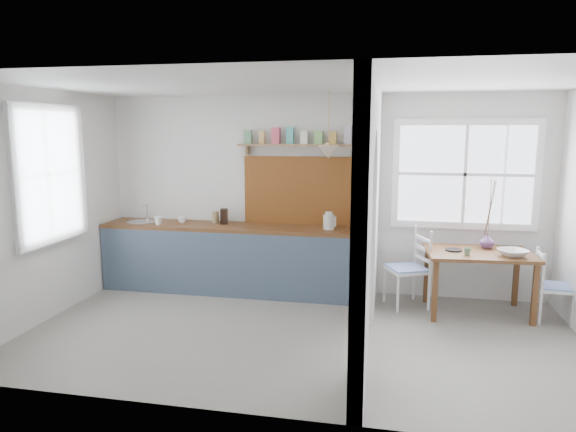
% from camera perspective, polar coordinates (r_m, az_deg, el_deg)
% --- Properties ---
extents(floor, '(5.80, 3.20, 0.01)m').
position_cam_1_polar(floor, '(5.59, 1.23, -13.02)').
color(floor, gray).
rests_on(floor, ground).
extents(ceiling, '(5.80, 3.20, 0.01)m').
position_cam_1_polar(ceiling, '(5.18, 1.33, 14.59)').
color(ceiling, silver).
rests_on(ceiling, walls).
extents(walls, '(5.81, 3.21, 2.60)m').
position_cam_1_polar(walls, '(5.23, 1.28, 0.25)').
color(walls, silver).
rests_on(walls, floor).
extents(partition, '(0.12, 3.20, 2.60)m').
position_cam_1_polar(partition, '(5.19, 9.03, 1.75)').
color(partition, silver).
rests_on(partition, floor).
extents(kitchen_window, '(0.10, 1.16, 1.50)m').
position_cam_1_polar(kitchen_window, '(6.35, -25.21, 4.17)').
color(kitchen_window, white).
rests_on(kitchen_window, walls).
extents(nook_window, '(1.76, 0.10, 1.30)m').
position_cam_1_polar(nook_window, '(6.72, 19.06, 4.38)').
color(nook_window, white).
rests_on(nook_window, walls).
extents(counter, '(3.50, 0.60, 0.90)m').
position_cam_1_polar(counter, '(6.93, -6.06, -4.60)').
color(counter, '#50321E').
rests_on(counter, floor).
extents(sink, '(0.40, 0.40, 0.02)m').
position_cam_1_polar(sink, '(7.31, -15.95, -0.71)').
color(sink, silver).
rests_on(sink, counter).
extents(backsplash, '(1.65, 0.03, 0.90)m').
position_cam_1_polar(backsplash, '(6.79, 1.91, 2.83)').
color(backsplash, brown).
rests_on(backsplash, walls).
extents(shelf, '(1.75, 0.20, 0.21)m').
position_cam_1_polar(shelf, '(6.66, 1.82, 8.37)').
color(shelf, olive).
rests_on(shelf, walls).
extents(pendant_lamp, '(0.26, 0.26, 0.16)m').
position_cam_1_polar(pendant_lamp, '(6.28, 4.52, 7.11)').
color(pendant_lamp, '#EEE2C5').
rests_on(pendant_lamp, ceiling).
extents(utensil_rail, '(0.02, 0.50, 0.02)m').
position_cam_1_polar(utensil_rail, '(6.03, 8.52, 2.83)').
color(utensil_rail, silver).
rests_on(utensil_rail, partition).
extents(dining_table, '(1.25, 0.88, 0.74)m').
position_cam_1_polar(dining_table, '(6.47, 20.28, -6.95)').
color(dining_table, '#50321E').
rests_on(dining_table, floor).
extents(chair_left, '(0.58, 0.58, 0.96)m').
position_cam_1_polar(chair_left, '(6.45, 13.08, -5.63)').
color(chair_left, white).
rests_on(chair_left, floor).
extents(chair_right, '(0.39, 0.39, 0.81)m').
position_cam_1_polar(chair_right, '(6.55, 27.50, -6.93)').
color(chair_right, white).
rests_on(chair_right, floor).
extents(kettle, '(0.20, 0.17, 0.22)m').
position_cam_1_polar(kettle, '(6.51, 4.55, -0.51)').
color(kettle, silver).
rests_on(kettle, counter).
extents(mug_a, '(0.14, 0.14, 0.11)m').
position_cam_1_polar(mug_a, '(7.01, -14.19, -0.52)').
color(mug_a, white).
rests_on(mug_a, counter).
extents(mug_b, '(0.12, 0.12, 0.09)m').
position_cam_1_polar(mug_b, '(7.08, -11.66, -0.40)').
color(mug_b, white).
rests_on(mug_b, counter).
extents(knife_block, '(0.12, 0.14, 0.20)m').
position_cam_1_polar(knife_block, '(6.92, -7.12, -0.04)').
color(knife_block, black).
rests_on(knife_block, counter).
extents(jar, '(0.11, 0.11, 0.15)m').
position_cam_1_polar(jar, '(7.01, -8.06, -0.12)').
color(jar, '#967F53').
rests_on(jar, counter).
extents(towel_magenta, '(0.02, 0.03, 0.53)m').
position_cam_1_polar(towel_magenta, '(6.36, 8.03, -7.65)').
color(towel_magenta, '#D4345E').
rests_on(towel_magenta, counter).
extents(towel_orange, '(0.02, 0.03, 0.47)m').
position_cam_1_polar(towel_orange, '(6.33, 8.00, -7.97)').
color(towel_orange, orange).
rests_on(towel_orange, counter).
extents(bowl, '(0.40, 0.40, 0.08)m').
position_cam_1_polar(bowl, '(6.30, 23.70, -3.76)').
color(bowl, silver).
rests_on(bowl, dining_table).
extents(table_cup, '(0.11, 0.11, 0.08)m').
position_cam_1_polar(table_cup, '(6.17, 19.29, -3.73)').
color(table_cup, gray).
rests_on(table_cup, dining_table).
extents(plate, '(0.22, 0.22, 0.02)m').
position_cam_1_polar(plate, '(6.34, 17.92, -3.61)').
color(plate, black).
rests_on(plate, dining_table).
extents(vase, '(0.20, 0.20, 0.18)m').
position_cam_1_polar(vase, '(6.58, 21.26, -2.60)').
color(vase, '#5F3F6E').
rests_on(vase, dining_table).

